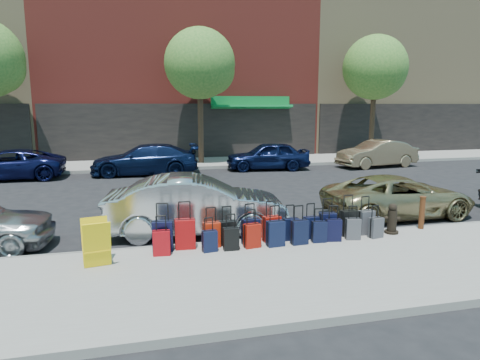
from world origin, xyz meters
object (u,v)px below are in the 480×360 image
object	(u,v)px
bollard	(422,212)
car_far_2	(268,156)
suitcase_front_5	(272,229)
car_far_1	(145,160)
car_far_3	(377,154)
tree_center	(202,66)
tree_right	(377,69)
display_rack	(96,243)
car_near_2	(398,196)
car_near_1	(197,206)
fire_hydrant	(392,220)
car_far_0	(8,165)

from	to	relation	value
bollard	car_far_2	bearing A→B (deg)	92.50
suitcase_front_5	car_far_1	size ratio (longest dim) A/B	0.19
car_far_2	car_far_3	bearing A→B (deg)	92.78
tree_center	tree_right	distance (m)	10.50
tree_center	display_rack	bearing A→B (deg)	-106.81
tree_right	car_near_2	distance (m)	14.88
car_far_1	car_far_3	xyz separation A→B (m)	(12.26, -0.32, -0.01)
car_near_1	car_far_1	size ratio (longest dim) A/B	0.92
car_far_2	tree_right	bearing A→B (deg)	115.23
tree_right	car_far_2	world-z (taller)	tree_right
bollard	car_near_1	size ratio (longest dim) A/B	0.18
tree_center	fire_hydrant	bearing A→B (deg)	-80.14
tree_right	suitcase_front_5	distance (m)	18.77
car_near_1	car_far_0	size ratio (longest dim) A/B	0.96
tree_right	car_far_3	xyz separation A→B (m)	(-1.50, -2.93, -4.68)
car_far_2	car_far_1	bearing A→B (deg)	-81.91
suitcase_front_5	car_far_3	distance (m)	14.89
tree_center	car_far_3	bearing A→B (deg)	-18.03
fire_hydrant	car_far_0	distance (m)	16.69
display_rack	car_far_1	xyz separation A→B (m)	(1.24, 12.29, 0.12)
car_far_1	display_rack	bearing A→B (deg)	-1.76
suitcase_front_5	car_far_0	world-z (taller)	car_far_0
car_near_1	car_near_2	size ratio (longest dim) A/B	1.03
car_far_0	fire_hydrant	bearing A→B (deg)	44.63
suitcase_front_5	display_rack	bearing A→B (deg)	-179.98
car_near_2	car_far_3	bearing A→B (deg)	-28.60
suitcase_front_5	fire_hydrant	xyz separation A→B (m)	(3.13, -0.09, 0.05)
car_near_2	car_near_1	bearing A→B (deg)	92.62
fire_hydrant	car_far_1	world-z (taller)	car_far_1
car_far_2	suitcase_front_5	bearing A→B (deg)	-9.97
car_near_1	car_far_3	distance (m)	14.93
tree_right	display_rack	size ratio (longest dim) A/B	7.78
suitcase_front_5	car_near_2	world-z (taller)	car_near_2
tree_right	bollard	distance (m)	16.56
tree_right	car_near_1	xyz separation A→B (m)	(-12.69, -12.81, -4.65)
suitcase_front_5	car_far_2	distance (m)	12.33
fire_hydrant	bollard	bearing A→B (deg)	34.44
tree_center	car_near_1	size ratio (longest dim) A/B	1.57
tree_center	suitcase_front_5	bearing A→B (deg)	-92.54
car_far_1	car_far_2	size ratio (longest dim) A/B	1.19
tree_right	display_rack	bearing A→B (deg)	-135.19
display_rack	car_far_3	world-z (taller)	car_far_3
tree_right	car_far_2	distance (m)	9.22
bollard	car_far_1	bearing A→B (deg)	120.16
tree_center	car_far_1	size ratio (longest dim) A/B	1.43
tree_center	car_far_0	world-z (taller)	tree_center
display_rack	car_far_3	size ratio (longest dim) A/B	0.21
tree_center	car_far_2	world-z (taller)	tree_center
car_far_0	car_far_2	distance (m)	12.25
suitcase_front_5	car_near_2	bearing A→B (deg)	12.48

